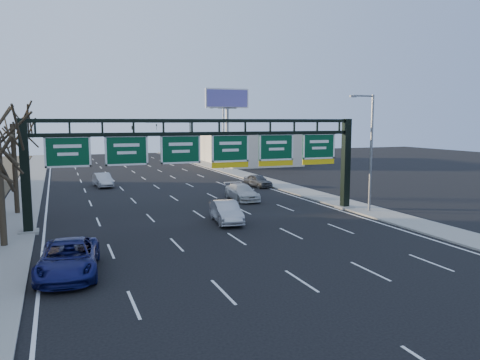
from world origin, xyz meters
name	(u,v)px	position (x,y,z in m)	size (l,w,h in m)	color
ground	(249,247)	(0.00, 0.00, 0.00)	(160.00, 160.00, 0.00)	black
sidewalk_left	(22,203)	(-12.80, 20.00, 0.06)	(3.00, 120.00, 0.12)	gray
sidewalk_right	(288,187)	(12.80, 20.00, 0.06)	(3.00, 120.00, 0.12)	gray
lane_markings	(169,195)	(0.00, 20.00, 0.01)	(21.60, 120.00, 0.01)	white
sign_gantry	(208,155)	(0.16, 8.00, 4.63)	(24.60, 1.20, 7.20)	black
building_right_distant	(245,148)	(20.00, 50.00, 2.50)	(12.00, 20.00, 5.00)	beige
tree_mid	(11,110)	(-12.80, 15.00, 7.85)	(3.60, 3.60, 9.24)	#2E2419
tree_far	(21,116)	(-12.80, 25.00, 7.48)	(3.60, 3.60, 8.86)	#2E2419
streetlight_near	(370,147)	(12.47, 6.00, 5.08)	(2.15, 0.22, 9.00)	slate
streetlight_far	(222,135)	(12.47, 40.00, 5.08)	(2.15, 0.22, 9.00)	slate
billboard_right	(227,108)	(15.00, 44.98, 9.06)	(7.00, 0.50, 12.00)	slate
traffic_signal_mast	(155,130)	(5.69, 55.00, 5.50)	(10.16, 0.54, 7.00)	black
car_blue_suv	(69,258)	(-9.54, -1.36, 0.78)	(2.60, 5.64, 1.57)	#131655
car_silver_sedan	(226,212)	(0.96, 6.51, 0.75)	(1.58, 4.53, 1.49)	#A0A0A4
car_white_wagon	(242,192)	(5.44, 14.80, 0.71)	(1.99, 4.89, 1.42)	silver
car_grey_far	(258,181)	(10.15, 21.99, 0.67)	(1.58, 3.93, 1.34)	#45484B
car_silver_distant	(103,180)	(-5.35, 28.23, 0.72)	(1.53, 4.40, 1.45)	#ADAEB2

